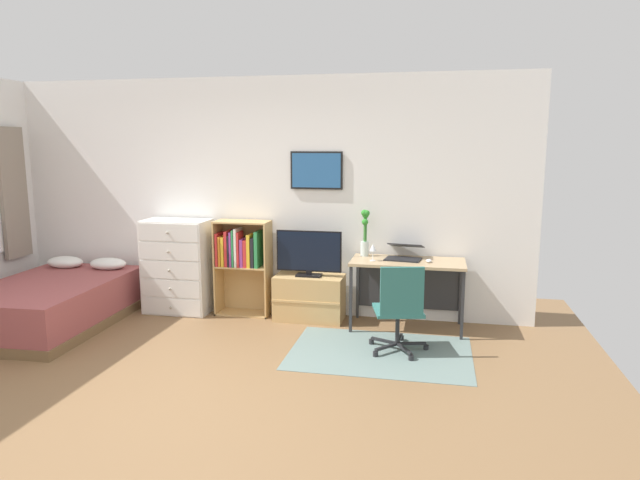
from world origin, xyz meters
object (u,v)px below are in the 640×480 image
television (309,254)px  bamboo_vase (365,232)px  desk (408,272)px  computer_mouse (429,261)px  bed (52,303)px  laptop (404,253)px  tv_stand (309,298)px  dresser (178,266)px  office_chair (400,307)px  bookshelf (241,258)px  wine_glass (373,248)px

television → bamboo_vase: size_ratio=1.43×
desk → computer_mouse: 0.29m
bamboo_vase → computer_mouse: bearing=-16.4°
bed → laptop: bearing=9.7°
tv_stand → bamboo_vase: 0.97m
computer_mouse → dresser: bearing=177.7°
computer_mouse → tv_stand: bearing=174.3°
laptop → television: bearing=-169.8°
television → office_chair: television is taller
bamboo_vase → tv_stand: bearing=-173.1°
tv_stand → laptop: laptop is taller
dresser → office_chair: (2.63, -0.84, -0.09)m
bed → tv_stand: size_ratio=2.58×
dresser → bookshelf: size_ratio=1.00×
tv_stand → computer_mouse: bearing=-5.7°
bookshelf → desk: (1.89, -0.06, -0.06)m
bed → office_chair: 3.76m
computer_mouse → bookshelf: bearing=175.2°
bed → wine_glass: bearing=7.7°
television → desk: (1.09, 0.01, -0.15)m
dresser → bamboo_vase: bamboo_vase is taller
desk → laptop: size_ratio=2.66×
tv_stand → television: television is taller
bed → bookshelf: (1.89, 0.81, 0.42)m
television → desk: size_ratio=0.61×
bamboo_vase → dresser: bearing=-177.7°
office_chair → laptop: size_ratio=1.92×
bookshelf → office_chair: 2.08m
television → bed: bearing=-164.6°
tv_stand → laptop: 1.18m
office_chair → computer_mouse: office_chair is taller
tv_stand → wine_glass: 0.97m
dresser → wine_glass: dresser is taller
tv_stand → bookshelf: bearing=176.7°
dresser → laptop: bearing=0.7°
office_chair → laptop: 0.94m
desk → computer_mouse: bearing=-29.1°
television → office_chair: size_ratio=0.85×
television → office_chair: bearing=-38.4°
dresser → bed: bearing=-146.3°
bookshelf → desk: bearing=-1.7°
office_chair → bamboo_vase: bearing=102.6°
computer_mouse → bamboo_vase: 0.77m
computer_mouse → bamboo_vase: size_ratio=0.20×
bed → laptop: laptop is taller
bookshelf → dresser: bearing=-175.4°
bed → tv_stand: 2.80m
bookshelf → desk: bookshelf is taller
laptop → computer_mouse: (0.26, -0.15, -0.05)m
office_chair → bamboo_vase: 1.17m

